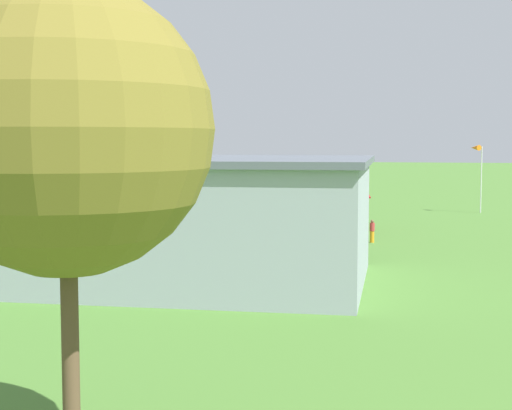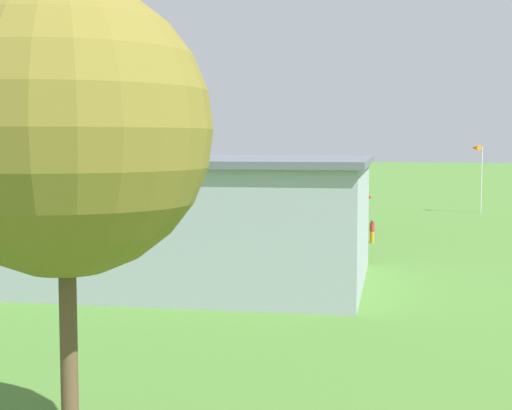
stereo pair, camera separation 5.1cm
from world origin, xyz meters
TOP-DOWN VIEW (x-y plane):
  - ground_plane at (0.00, 0.00)m, footprint 400.00×400.00m
  - hangar at (4.46, 29.37)m, footprint 35.20×16.03m
  - biplane at (-7.72, 5.33)m, footprint 7.41×6.51m
  - person_near_hangar_door at (-4.15, 11.46)m, footprint 0.38×0.38m
  - person_at_fence_line at (-10.73, 17.71)m, footprint 0.53×0.53m
  - person_walking_on_apron at (-11.78, 10.85)m, footprint 0.51×0.51m
  - person_by_parked_cars at (16.00, 13.50)m, footprint 0.49×0.49m
  - tree_near_perimeter_road at (-7.91, 53.76)m, footprint 6.58×6.58m
  - windsock at (-20.74, -15.74)m, footprint 1.39×1.40m

SIDE VIEW (x-z plane):
  - ground_plane at x=0.00m, z-range 0.00..0.00m
  - person_near_hangar_door at x=-4.15m, z-range 0.00..1.68m
  - person_at_fence_line at x=-10.73m, z-range 0.00..1.72m
  - person_walking_on_apron at x=-11.78m, z-range 0.00..1.72m
  - person_by_parked_cars at x=16.00m, z-range 0.00..1.76m
  - hangar at x=4.46m, z-range 0.01..6.76m
  - biplane at x=-7.72m, z-range 1.41..5.44m
  - windsock at x=-20.74m, z-range 2.68..9.83m
  - tree_near_perimeter_road at x=-7.91m, z-range 2.31..13.55m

